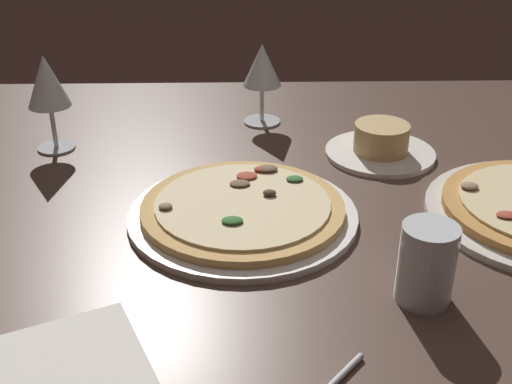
% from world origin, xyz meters
% --- Properties ---
extents(dining_table, '(1.50, 1.10, 0.04)m').
position_xyz_m(dining_table, '(0.00, 0.00, 0.02)').
color(dining_table, brown).
rests_on(dining_table, ground).
extents(pizza_main, '(0.32, 0.32, 0.03)m').
position_xyz_m(pizza_main, '(-0.04, -0.04, 0.05)').
color(pizza_main, white).
rests_on(pizza_main, dining_table).
extents(ramekin_on_saucer, '(0.18, 0.18, 0.06)m').
position_xyz_m(ramekin_on_saucer, '(0.19, 0.16, 0.06)').
color(ramekin_on_saucer, silver).
rests_on(ramekin_on_saucer, dining_table).
extents(wine_glass_far, '(0.07, 0.07, 0.16)m').
position_xyz_m(wine_glass_far, '(-0.36, 0.20, 0.16)').
color(wine_glass_far, silver).
rests_on(wine_glass_far, dining_table).
extents(wine_glass_near, '(0.07, 0.07, 0.15)m').
position_xyz_m(wine_glass_near, '(0.00, 0.32, 0.14)').
color(wine_glass_near, silver).
rests_on(wine_glass_near, dining_table).
extents(water_glass, '(0.06, 0.06, 0.10)m').
position_xyz_m(water_glass, '(0.17, -0.23, 0.08)').
color(water_glass, silver).
rests_on(water_glass, dining_table).
extents(paper_menu, '(0.21, 0.22, 0.00)m').
position_xyz_m(paper_menu, '(-0.21, -0.35, 0.04)').
color(paper_menu, white).
rests_on(paper_menu, dining_table).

